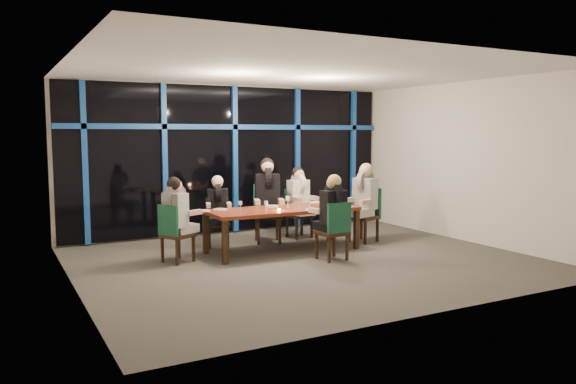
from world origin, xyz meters
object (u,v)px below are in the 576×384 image
chair_end_right (366,212)px  chair_near_mid (335,228)px  diner_far_left (218,201)px  diner_end_left (177,207)px  diner_far_right (299,192)px  diner_far_mid (268,188)px  water_pitcher (327,201)px  dining_table (283,212)px  diner_end_right (364,191)px  chair_far_right (297,210)px  diner_near_mid (332,204)px  chair_end_left (174,230)px  chair_far_left (218,219)px  chair_far_mid (267,210)px  wine_bottle (338,198)px

chair_end_right → chair_near_mid: chair_end_right is taller
diner_far_left → diner_end_left: bearing=-123.7°
chair_near_mid → diner_far_right: 2.09m
diner_far_mid → diner_end_left: size_ratio=1.16×
chair_end_right → water_pitcher: bearing=-96.3°
dining_table → diner_end_right: diner_end_right is taller
chair_far_right → diner_near_mid: (-0.47, -2.01, 0.38)m
chair_end_left → diner_far_mid: bearing=-92.9°
water_pitcher → diner_far_mid: bearing=140.7°
dining_table → diner_end_left: bearing=178.2°
diner_far_right → diner_end_right: (0.86, -0.94, 0.06)m
chair_near_mid → diner_far_mid: bearing=-85.1°
chair_far_left → chair_far_mid: (0.99, -0.01, 0.11)m
diner_far_mid → water_pitcher: diner_far_mid is taller
diner_far_left → diner_end_right: size_ratio=0.87×
water_pitcher → dining_table: bearing=-173.4°
diner_far_left → diner_end_right: bearing=-0.7°
diner_far_mid → wine_bottle: (0.90, -1.02, -0.14)m
diner_far_mid → chair_near_mid: bearing=-62.2°
dining_table → chair_far_mid: (0.16, 0.93, -0.08)m
diner_far_right → diner_end_left: bearing=-165.8°
diner_far_left → diner_end_left: (-0.99, -0.81, 0.05)m
chair_end_right → chair_near_mid: (-1.41, -1.09, -0.04)m
chair_end_right → diner_end_right: size_ratio=1.03×
chair_near_mid → diner_far_left: diner_far_left is taller
chair_near_mid → diner_end_right: bearing=-144.7°
diner_far_mid → wine_bottle: size_ratio=3.00×
chair_far_left → wine_bottle: wine_bottle is taller
chair_end_left → diner_far_right: diner_far_right is taller
chair_end_left → diner_far_left: (1.07, 0.84, 0.32)m
dining_table → chair_end_right: size_ratio=2.58×
dining_table → chair_near_mid: chair_near_mid is taller
chair_end_left → chair_near_mid: (2.32, -1.06, 0.01)m
dining_table → diner_near_mid: bearing=-67.2°
chair_far_mid → chair_end_left: 2.26m
chair_far_mid → diner_end_right: (1.57, -0.90, 0.36)m
diner_end_right → diner_near_mid: bearing=-70.2°
diner_end_left → chair_end_left: bearing=90.0°
diner_far_right → diner_near_mid: (-0.48, -1.93, 0.00)m
chair_end_right → diner_end_left: 3.67m
water_pitcher → wine_bottle: bearing=3.0°
diner_far_left → water_pitcher: 1.93m
chair_end_right → diner_far_mid: bearing=-131.7°
chair_end_right → diner_far_left: 2.80m
dining_table → diner_far_right: (0.88, 0.97, 0.22)m
chair_end_left → diner_far_left: 1.39m
chair_far_right → diner_end_right: diner_end_right is taller
diner_far_mid → diner_far_right: (0.75, 0.13, -0.12)m
chair_near_mid → wine_bottle: (0.62, 0.86, 0.36)m
diner_near_mid → wine_bottle: diner_near_mid is taller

